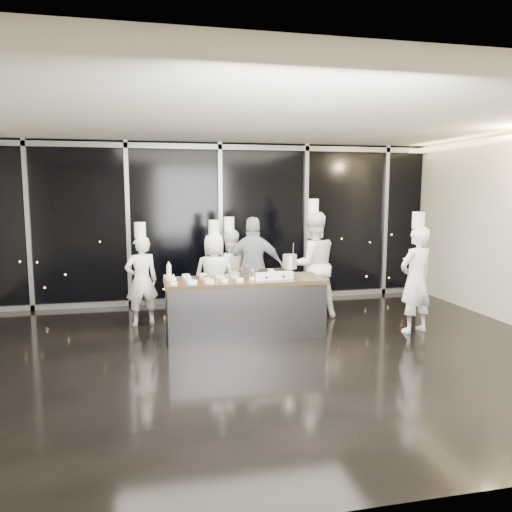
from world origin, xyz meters
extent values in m
plane|color=black|center=(0.00, 0.00, 0.00)|extent=(9.00, 9.00, 0.00)
cube|color=beige|center=(0.00, 3.50, 1.60)|extent=(9.00, 0.02, 3.20)
cube|color=beige|center=(0.00, -3.50, 1.60)|extent=(9.00, 0.02, 3.20)
cube|color=silver|center=(0.00, 0.00, 3.20)|extent=(9.00, 7.00, 0.02)
cube|color=black|center=(0.00, 3.44, 1.60)|extent=(8.90, 0.04, 3.18)
cube|color=gray|center=(0.00, 3.39, 3.10)|extent=(8.90, 0.08, 0.10)
cube|color=gray|center=(0.00, 3.39, 0.05)|extent=(8.90, 0.08, 0.10)
cube|color=gray|center=(-3.60, 3.39, 1.60)|extent=(0.08, 0.08, 3.20)
cube|color=gray|center=(-1.80, 3.39, 1.60)|extent=(0.08, 0.08, 3.20)
cube|color=gray|center=(0.00, 3.39, 1.60)|extent=(0.08, 0.08, 3.20)
cube|color=gray|center=(1.80, 3.39, 1.60)|extent=(0.08, 0.08, 3.20)
cube|color=gray|center=(3.60, 3.39, 1.60)|extent=(0.08, 0.08, 3.20)
cube|color=#36373B|center=(0.00, 0.90, 0.42)|extent=(2.40, 0.80, 0.84)
cube|color=#45331D|center=(0.00, 0.90, 0.87)|extent=(2.46, 0.86, 0.06)
cube|color=silver|center=(0.40, 0.85, 0.96)|extent=(0.63, 0.43, 0.12)
cylinder|color=black|center=(0.25, 0.83, 1.03)|extent=(0.22, 0.22, 0.02)
cylinder|color=black|center=(0.55, 0.86, 1.03)|extent=(0.22, 0.22, 0.02)
cylinder|color=black|center=(0.28, 0.64, 0.95)|extent=(0.04, 0.02, 0.04)
cylinder|color=black|center=(0.56, 0.67, 0.95)|extent=(0.04, 0.02, 0.04)
cylinder|color=slate|center=(0.09, 0.83, 1.06)|extent=(0.28, 0.28, 0.04)
cube|color=#4C2B14|center=(-0.13, 0.81, 1.07)|extent=(0.19, 0.05, 0.02)
cylinder|color=#A8A8AA|center=(0.71, 0.86, 1.15)|extent=(0.24, 0.24, 0.22)
cylinder|color=white|center=(-1.10, 0.66, 0.92)|extent=(0.11, 0.11, 0.04)
cylinder|color=orange|center=(-1.10, 0.66, 0.94)|extent=(0.09, 0.09, 0.01)
cylinder|color=white|center=(-1.11, 0.98, 0.92)|extent=(0.15, 0.15, 0.04)
cylinder|color=beige|center=(-1.11, 0.98, 0.94)|extent=(0.12, 0.12, 0.01)
cylinder|color=white|center=(-1.14, 1.24, 0.92)|extent=(0.17, 0.17, 0.04)
cylinder|color=#3A1211|center=(-1.14, 1.24, 0.94)|extent=(0.14, 0.14, 0.01)
cylinder|color=white|center=(-0.84, 0.66, 0.92)|extent=(0.16, 0.16, 0.04)
cylinder|color=silver|center=(-0.84, 0.66, 0.94)|extent=(0.13, 0.13, 0.01)
cylinder|color=white|center=(-0.87, 0.96, 0.92)|extent=(0.12, 0.12, 0.04)
cylinder|color=#D4CC6A|center=(-0.87, 0.96, 0.94)|extent=(0.10, 0.10, 0.01)
cylinder|color=white|center=(-0.88, 1.23, 0.92)|extent=(0.12, 0.12, 0.04)
cylinder|color=olive|center=(-0.88, 1.23, 0.94)|extent=(0.10, 0.10, 0.01)
cylinder|color=white|center=(-0.58, 0.65, 0.92)|extent=(0.15, 0.15, 0.04)
cylinder|color=#E0A95C|center=(-0.58, 0.65, 0.94)|extent=(0.12, 0.12, 0.01)
cylinder|color=white|center=(-0.60, 0.94, 0.92)|extent=(0.11, 0.11, 0.04)
cylinder|color=black|center=(-0.60, 0.94, 0.94)|extent=(0.09, 0.09, 0.01)
cylinder|color=white|center=(-0.61, 1.22, 0.92)|extent=(0.13, 0.13, 0.04)
cylinder|color=beige|center=(-0.61, 1.22, 0.94)|extent=(0.10, 0.10, 0.01)
cylinder|color=white|center=(-0.35, 0.71, 0.92)|extent=(0.11, 0.11, 0.04)
cylinder|color=#C5B64F|center=(-0.35, 0.71, 0.94)|extent=(0.09, 0.09, 0.01)
cylinder|color=white|center=(-0.37, 1.04, 0.92)|extent=(0.16, 0.16, 0.04)
cylinder|color=tan|center=(-0.37, 1.04, 0.94)|extent=(0.13, 0.13, 0.01)
cylinder|color=white|center=(-0.12, 0.69, 0.92)|extent=(0.12, 0.12, 0.04)
cylinder|color=beige|center=(-0.12, 0.69, 0.94)|extent=(0.10, 0.10, 0.01)
cylinder|color=white|center=(-0.13, 1.03, 0.92)|extent=(0.13, 0.13, 0.04)
cylinder|color=brown|center=(-0.13, 1.03, 0.94)|extent=(0.11, 0.11, 0.01)
cylinder|color=white|center=(0.10, 0.78, 0.92)|extent=(0.12, 0.12, 0.04)
cylinder|color=#FAF353|center=(0.10, 0.78, 0.94)|extent=(0.10, 0.10, 0.01)
cylinder|color=white|center=(-1.14, 1.21, 1.00)|extent=(0.07, 0.07, 0.20)
cone|color=white|center=(-1.14, 1.21, 1.13)|extent=(0.06, 0.06, 0.07)
imported|color=silver|center=(-1.56, 1.88, 0.75)|extent=(0.62, 0.49, 1.50)
cylinder|color=white|center=(-1.56, 1.88, 1.60)|extent=(0.23, 0.23, 0.26)
imported|color=silver|center=(-0.31, 2.08, 0.76)|extent=(0.85, 0.68, 1.51)
cylinder|color=white|center=(-0.31, 2.08, 1.61)|extent=(0.24, 0.24, 0.26)
imported|color=silver|center=(-0.02, 2.22, 0.78)|extent=(0.80, 0.65, 1.55)
cylinder|color=white|center=(-0.02, 2.22, 1.65)|extent=(0.20, 0.20, 0.26)
imported|color=#121C31|center=(0.38, 1.99, 0.90)|extent=(1.12, 0.65, 1.79)
imported|color=silver|center=(1.40, 1.79, 0.94)|extent=(0.95, 0.76, 1.87)
cylinder|color=white|center=(1.40, 1.79, 1.97)|extent=(0.20, 0.20, 0.26)
imported|color=silver|center=(2.68, 0.50, 0.85)|extent=(0.71, 0.56, 1.69)
cylinder|color=white|center=(2.68, 0.50, 1.79)|extent=(0.24, 0.24, 0.26)
camera|label=1|loc=(-1.48, -6.54, 2.26)|focal=35.00mm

